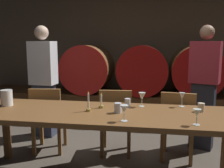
{
  "coord_description": "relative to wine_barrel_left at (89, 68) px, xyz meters",
  "views": [
    {
      "loc": [
        0.24,
        -2.56,
        1.49
      ],
      "look_at": [
        -0.25,
        0.55,
        0.96
      ],
      "focal_mm": 42.27,
      "sensor_mm": 36.0,
      "label": 1
    }
  ],
  "objects": [
    {
      "name": "candle_right",
      "position": [
        0.75,
        -2.46,
        -0.11
      ],
      "size": [
        0.05,
        0.05,
        0.17
      ],
      "color": "olive",
      "rests_on": "dining_table"
    },
    {
      "name": "guest_right",
      "position": [
        1.98,
        -1.51,
        -0.06
      ],
      "size": [
        0.44,
        0.36,
        1.68
      ],
      "rotation": [
        0.0,
        0.0,
        2.78
      ],
      "color": "black",
      "rests_on": "ground"
    },
    {
      "name": "cup_center_right",
      "position": [
        1.03,
        -2.39,
        -0.11
      ],
      "size": [
        0.06,
        0.06,
        0.1
      ],
      "primitive_type": "cylinder",
      "color": "silver",
      "rests_on": "dining_table"
    },
    {
      "name": "wine_glass_center_right",
      "position": [
        1.61,
        -2.27,
        -0.05
      ],
      "size": [
        0.06,
        0.06,
        0.16
      ],
      "color": "white",
      "rests_on": "dining_table"
    },
    {
      "name": "chair_right",
      "position": [
        1.61,
        -1.98,
        -0.43
      ],
      "size": [
        0.45,
        0.45,
        0.88
      ],
      "rotation": [
        0.0,
        0.0,
        3.01
      ],
      "color": "brown",
      "rests_on": "ground"
    },
    {
      "name": "candle_left",
      "position": [
        0.65,
        -2.61,
        -0.1
      ],
      "size": [
        0.05,
        0.05,
        0.21
      ],
      "color": "olive",
      "rests_on": "dining_table"
    },
    {
      "name": "back_wall",
      "position": [
        1.06,
        0.55,
        0.4
      ],
      "size": [
        7.13,
        0.24,
        2.64
      ],
      "primitive_type": "cube",
      "color": "brown",
      "rests_on": "ground"
    },
    {
      "name": "wine_glass_center_left",
      "position": [
        1.18,
        -2.33,
        -0.05
      ],
      "size": [
        0.08,
        0.08,
        0.16
      ],
      "color": "silver",
      "rests_on": "dining_table"
    },
    {
      "name": "cup_center_left",
      "position": [
        0.96,
        -2.62,
        -0.11
      ],
      "size": [
        0.07,
        0.07,
        0.1
      ],
      "primitive_type": "cylinder",
      "color": "silver",
      "rests_on": "dining_table"
    },
    {
      "name": "wine_barrel_right",
      "position": [
        2.08,
        0.0,
        0.0
      ],
      "size": [
        0.94,
        0.95,
        0.94
      ],
      "color": "brown",
      "rests_on": "barrel_shelf"
    },
    {
      "name": "wine_barrel_left",
      "position": [
        0.0,
        0.0,
        0.0
      ],
      "size": [
        0.94,
        0.95,
        0.94
      ],
      "color": "brown",
      "rests_on": "barrel_shelf"
    },
    {
      "name": "cup_far_right",
      "position": [
        1.79,
        -2.44,
        -0.11
      ],
      "size": [
        0.07,
        0.07,
        0.09
      ],
      "primitive_type": "cylinder",
      "color": "beige",
      "rests_on": "dining_table"
    },
    {
      "name": "wine_glass_far_right",
      "position": [
        1.67,
        -2.89,
        -0.06
      ],
      "size": [
        0.07,
        0.07,
        0.14
      ],
      "color": "silver",
      "rests_on": "dining_table"
    },
    {
      "name": "barrel_shelf",
      "position": [
        1.06,
        0.0,
        -0.69
      ],
      "size": [
        6.42,
        0.9,
        0.46
      ],
      "primitive_type": "cube",
      "color": "#4C2D16",
      "rests_on": "ground"
    },
    {
      "name": "wine_barrel_center",
      "position": [
        1.09,
        0.0,
        0.0
      ],
      "size": [
        0.94,
        0.95,
        0.94
      ],
      "color": "brown",
      "rests_on": "barrel_shelf"
    },
    {
      "name": "dining_table",
      "position": [
        0.8,
        -2.61,
        -0.22
      ],
      "size": [
        2.77,
        0.85,
        0.76
      ],
      "color": "brown",
      "rests_on": "ground"
    },
    {
      "name": "wine_glass_far_left",
      "position": [
        1.05,
        -2.88,
        -0.05
      ],
      "size": [
        0.08,
        0.08,
        0.15
      ],
      "color": "white",
      "rests_on": "dining_table"
    },
    {
      "name": "pitcher",
      "position": [
        -0.31,
        -2.52,
        -0.07
      ],
      "size": [
        0.13,
        0.13,
        0.18
      ],
      "color": "white",
      "rests_on": "dining_table"
    },
    {
      "name": "chair_left",
      "position": [
        -0.06,
        -1.98,
        -0.43
      ],
      "size": [
        0.45,
        0.45,
        0.88
      ],
      "rotation": [
        0.0,
        0.0,
        3.26
      ],
      "color": "brown",
      "rests_on": "ground"
    },
    {
      "name": "chair_center",
      "position": [
        0.84,
        -1.93,
        -0.43
      ],
      "size": [
        0.43,
        0.43,
        0.88
      ],
      "rotation": [
        0.0,
        0.0,
        3.22
      ],
      "color": "brown",
      "rests_on": "ground"
    },
    {
      "name": "guest_left",
      "position": [
        -0.36,
        -1.39,
        -0.05
      ],
      "size": [
        0.4,
        0.27,
        1.7
      ],
      "rotation": [
        0.0,
        0.0,
        3.05
      ],
      "color": "#33384C",
      "rests_on": "ground"
    }
  ]
}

